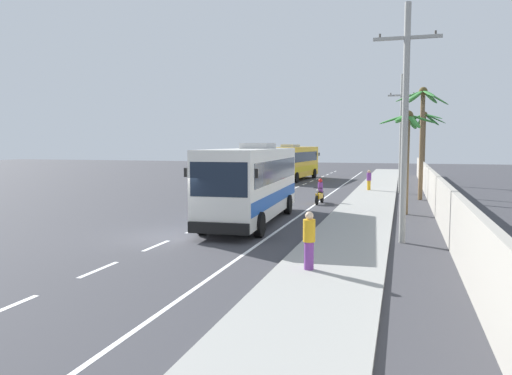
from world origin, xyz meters
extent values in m
plane|color=#3A3A3F|center=(0.00, 0.00, 0.00)|extent=(160.00, 160.00, 0.00)
cube|color=#999993|center=(6.80, 10.00, 0.07)|extent=(3.20, 90.00, 0.14)
cube|color=white|center=(0.00, -9.00, 0.00)|extent=(0.16, 2.00, 0.01)
cube|color=white|center=(0.00, -5.34, 0.00)|extent=(0.16, 2.00, 0.01)
cube|color=white|center=(0.00, -1.67, 0.00)|extent=(0.16, 2.00, 0.01)
cube|color=white|center=(0.00, 2.00, 0.00)|extent=(0.16, 2.00, 0.01)
cube|color=white|center=(0.00, 5.66, 0.00)|extent=(0.16, 2.00, 0.01)
cube|color=white|center=(0.00, 9.33, 0.00)|extent=(0.16, 2.00, 0.01)
cube|color=white|center=(0.00, 12.99, 0.00)|extent=(0.16, 2.00, 0.01)
cube|color=white|center=(0.00, 16.66, 0.00)|extent=(0.16, 2.00, 0.01)
cube|color=white|center=(0.00, 20.33, 0.00)|extent=(0.16, 2.00, 0.01)
cube|color=white|center=(0.00, 23.99, 0.00)|extent=(0.16, 2.00, 0.01)
cube|color=white|center=(0.00, 27.66, 0.00)|extent=(0.16, 2.00, 0.01)
cube|color=white|center=(0.00, 31.32, 0.00)|extent=(0.16, 2.00, 0.01)
cube|color=white|center=(0.00, 34.99, 0.00)|extent=(0.16, 2.00, 0.01)
cube|color=white|center=(0.00, 38.66, 0.00)|extent=(0.16, 2.00, 0.01)
cube|color=white|center=(0.00, 42.32, 0.00)|extent=(0.16, 2.00, 0.01)
cube|color=white|center=(0.00, 45.99, 0.00)|extent=(0.16, 2.00, 0.01)
cube|color=white|center=(0.00, 49.65, 0.00)|extent=(0.16, 2.00, 0.01)
cube|color=white|center=(3.60, 15.00, 0.00)|extent=(0.14, 70.00, 0.01)
cube|color=#9E998E|center=(10.60, 14.00, 1.07)|extent=(0.24, 60.00, 2.14)
cube|color=silver|center=(1.81, 4.72, 1.98)|extent=(3.05, 10.66, 3.18)
cube|color=#192333|center=(1.80, 4.92, 2.54)|extent=(3.04, 9.82, 1.02)
cube|color=#192333|center=(2.08, -0.51, 2.46)|extent=(2.30, 0.22, 1.34)
cube|color=blue|center=(1.81, 4.72, 1.27)|extent=(3.07, 10.46, 0.57)
cube|color=black|center=(2.09, -0.60, 0.59)|extent=(2.46, 0.29, 0.44)
cube|color=#B7B7B7|center=(1.74, 6.04, 3.71)|extent=(1.50, 2.39, 0.28)
cube|color=black|center=(3.50, -0.22, 2.70)|extent=(0.12, 0.09, 0.36)
cube|color=black|center=(0.64, -0.37, 2.70)|extent=(0.12, 0.09, 0.36)
cylinder|color=black|center=(3.23, 1.10, 0.52)|extent=(0.37, 1.06, 1.04)
cylinder|color=black|center=(0.78, 0.97, 0.52)|extent=(0.37, 1.06, 1.04)
cylinder|color=black|center=(2.87, 7.94, 0.52)|extent=(0.37, 1.06, 1.04)
cylinder|color=black|center=(0.42, 7.82, 0.52)|extent=(0.37, 1.06, 1.04)
cube|color=gold|center=(-2.01, 32.20, 1.92)|extent=(3.24, 11.01, 3.06)
cube|color=#192333|center=(-2.03, 32.00, 2.46)|extent=(3.20, 10.15, 0.98)
cube|color=#192333|center=(-1.59, 37.57, 2.38)|extent=(2.21, 0.27, 1.29)
cube|color=yellow|center=(-2.01, 32.20, 1.23)|extent=(3.26, 10.80, 0.55)
cube|color=black|center=(-1.58, 37.66, 0.59)|extent=(2.36, 0.34, 0.44)
cube|color=#B7B7B7|center=(-2.12, 30.85, 3.59)|extent=(1.50, 2.48, 0.28)
cube|color=black|center=(-2.98, 37.47, 2.61)|extent=(0.13, 0.09, 0.36)
cube|color=black|center=(-0.23, 37.25, 2.61)|extent=(0.13, 0.09, 0.36)
cylinder|color=black|center=(-2.89, 36.08, 0.52)|extent=(0.40, 1.06, 1.04)
cylinder|color=black|center=(-0.54, 35.90, 0.52)|extent=(0.40, 1.06, 1.04)
cylinder|color=black|center=(-3.44, 29.04, 0.52)|extent=(0.40, 1.06, 1.04)
cylinder|color=black|center=(-1.09, 28.86, 0.52)|extent=(0.40, 1.06, 1.04)
cylinder|color=black|center=(3.74, 12.24, 0.30)|extent=(0.14, 0.61, 0.60)
cylinder|color=black|center=(3.84, 13.60, 0.30)|extent=(0.16, 0.61, 0.60)
cube|color=gold|center=(3.79, 12.87, 0.52)|extent=(0.32, 1.11, 0.36)
cube|color=black|center=(3.81, 13.17, 0.72)|extent=(0.28, 0.62, 0.12)
cylinder|color=gray|center=(3.75, 12.36, 0.60)|extent=(0.08, 0.32, 0.67)
cylinder|color=black|center=(3.76, 12.46, 1.04)|extent=(0.56, 0.08, 0.04)
sphere|color=#EAEACC|center=(3.75, 12.34, 0.90)|extent=(0.14, 0.14, 0.14)
cylinder|color=#75388E|center=(3.81, 13.12, 1.03)|extent=(0.32, 0.32, 0.62)
sphere|color=red|center=(3.81, 13.12, 1.47)|extent=(0.26, 0.26, 0.26)
cylinder|color=gold|center=(6.29, 21.78, 0.52)|extent=(0.28, 0.28, 0.76)
cylinder|color=#75388E|center=(6.29, 21.78, 1.20)|extent=(0.36, 0.36, 0.60)
sphere|color=tan|center=(6.29, 21.78, 1.61)|extent=(0.24, 0.24, 0.24)
cylinder|color=#75388E|center=(6.23, -4.00, 0.55)|extent=(0.28, 0.28, 0.83)
cylinder|color=gold|center=(6.23, -4.00, 1.29)|extent=(0.36, 0.36, 0.65)
sphere|color=beige|center=(6.23, -4.00, 1.73)|extent=(0.25, 0.25, 0.25)
cylinder|color=#9E9E99|center=(8.85, 1.56, 4.53)|extent=(0.24, 0.24, 9.06)
cube|color=#9E9E99|center=(8.85, 1.56, 7.77)|extent=(2.49, 0.12, 0.12)
cylinder|color=#4C4742|center=(7.85, 1.56, 7.89)|extent=(0.08, 0.08, 0.16)
cylinder|color=#4C4742|center=(9.84, 1.56, 7.89)|extent=(0.08, 0.08, 0.16)
cylinder|color=#9E9E99|center=(8.65, 21.27, 4.52)|extent=(0.24, 0.24, 9.05)
cube|color=#9E9E99|center=(8.65, 21.27, 7.46)|extent=(2.08, 0.12, 0.12)
cylinder|color=#4C4742|center=(7.81, 21.27, 7.58)|extent=(0.08, 0.08, 0.16)
cylinder|color=#4C4742|center=(9.48, 21.27, 7.58)|extent=(0.08, 0.08, 0.16)
cylinder|color=brown|center=(10.64, 30.41, 3.22)|extent=(0.32, 0.32, 6.44)
ellipsoid|color=#28702D|center=(11.57, 30.37, 6.10)|extent=(1.94, 0.45, 0.99)
ellipsoid|color=#28702D|center=(11.33, 30.99, 6.03)|extent=(1.65, 1.47, 1.13)
ellipsoid|color=#28702D|center=(10.41, 31.29, 6.05)|extent=(0.83, 1.91, 1.08)
ellipsoid|color=#28702D|center=(9.77, 30.72, 6.08)|extent=(1.92, 0.98, 1.02)
ellipsoid|color=#28702D|center=(9.72, 30.12, 6.17)|extent=(1.99, 0.94, 0.85)
ellipsoid|color=#28702D|center=(10.46, 29.46, 6.18)|extent=(0.72, 2.02, 0.82)
ellipsoid|color=#28702D|center=(11.38, 29.74, 6.28)|extent=(1.75, 1.63, 0.63)
sphere|color=brown|center=(10.64, 30.41, 6.49)|extent=(0.56, 0.56, 0.56)
cylinder|color=brown|center=(10.01, 17.03, 3.63)|extent=(0.29, 0.29, 7.25)
ellipsoid|color=#3D893D|center=(10.82, 17.07, 6.86)|extent=(1.71, 0.45, 1.09)
ellipsoid|color=#3D893D|center=(10.49, 17.75, 6.97)|extent=(1.29, 1.69, 0.88)
ellipsoid|color=#3D893D|center=(9.55, 17.79, 7.01)|extent=(1.25, 1.74, 0.80)
ellipsoid|color=#3D893D|center=(9.12, 17.10, 7.01)|extent=(1.84, 0.51, 0.80)
ellipsoid|color=#3D893D|center=(9.53, 16.29, 6.99)|extent=(1.28, 1.71, 0.84)
ellipsoid|color=#3D893D|center=(10.33, 16.18, 7.07)|extent=(0.99, 1.86, 0.69)
sphere|color=brown|center=(10.01, 17.03, 7.30)|extent=(0.56, 0.56, 0.56)
cylinder|color=brown|center=(9.01, 9.57, 2.63)|extent=(0.26, 0.26, 5.26)
ellipsoid|color=#337F33|center=(9.75, 9.68, 5.12)|extent=(1.55, 0.58, 0.58)
ellipsoid|color=#337F33|center=(9.23, 10.23, 5.00)|extent=(0.80, 1.47, 0.83)
ellipsoid|color=#337F33|center=(8.70, 10.26, 5.16)|extent=(0.96, 1.55, 0.50)
ellipsoid|color=#337F33|center=(8.28, 9.46, 5.12)|extent=(1.55, 0.59, 0.59)
ellipsoid|color=#337F33|center=(8.70, 8.89, 5.16)|extent=(0.96, 1.54, 0.51)
ellipsoid|color=#337F33|center=(9.30, 8.96, 4.98)|extent=(0.93, 1.43, 0.86)
sphere|color=brown|center=(9.01, 9.57, 5.31)|extent=(0.56, 0.56, 0.56)
camera|label=1|loc=(8.78, -18.07, 3.84)|focal=34.58mm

